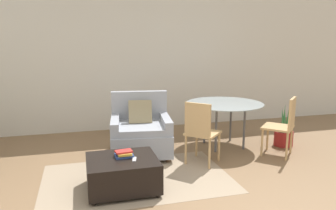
{
  "coord_description": "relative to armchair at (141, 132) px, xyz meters",
  "views": [
    {
      "loc": [
        -1.13,
        -2.84,
        1.72
      ],
      "look_at": [
        0.18,
        1.92,
        0.75
      ],
      "focal_mm": 35.0,
      "sensor_mm": 36.0,
      "label": 1
    }
  ],
  "objects": [
    {
      "name": "tv_remote_primary",
      "position": [
        -0.31,
        -1.26,
        0.04
      ],
      "size": [
        0.07,
        0.14,
        0.01
      ],
      "color": "#B7B7BC",
      "rests_on": "ottoman"
    },
    {
      "name": "dining_chair_near_left",
      "position": [
        0.72,
        -0.67,
        0.17
      ],
      "size": [
        0.59,
        0.59,
        0.9
      ],
      "color": "tan",
      "rests_on": "ground_plane"
    },
    {
      "name": "book_stack",
      "position": [
        -0.41,
        -1.13,
        0.07
      ],
      "size": [
        0.22,
        0.17,
        0.08
      ],
      "color": "#2D478C",
      "rests_on": "ottoman"
    },
    {
      "name": "wall_back",
      "position": [
        0.25,
        1.56,
        1.03
      ],
      "size": [
        12.0,
        0.06,
        2.75
      ],
      "color": "beige",
      "rests_on": "ground_plane"
    },
    {
      "name": "dining_table",
      "position": [
        1.39,
        -0.0,
        0.32
      ],
      "size": [
        1.25,
        1.25,
        0.73
      ],
      "color": "#99A8AD",
      "rests_on": "ground_plane"
    },
    {
      "name": "area_rug",
      "position": [
        -0.22,
        -0.92,
        -0.34
      ],
      "size": [
        2.34,
        1.51,
        0.01
      ],
      "color": "gray",
      "rests_on": "ground_plane"
    },
    {
      "name": "ottoman",
      "position": [
        -0.44,
        -1.18,
        -0.13
      ],
      "size": [
        0.81,
        0.71,
        0.38
      ],
      "color": "black",
      "rests_on": "ground_plane"
    },
    {
      "name": "armchair",
      "position": [
        0.0,
        0.0,
        0.0
      ],
      "size": [
        1.0,
        1.01,
        0.93
      ],
      "color": "#999EA8",
      "rests_on": "ground_plane"
    },
    {
      "name": "potted_plant_small",
      "position": [
        2.37,
        -0.24,
        -0.17
      ],
      "size": [
        0.31,
        0.31,
        0.69
      ],
      "color": "maroon",
      "rests_on": "ground_plane"
    },
    {
      "name": "dining_chair_near_right",
      "position": [
        2.06,
        -0.67,
        0.17
      ],
      "size": [
        0.59,
        0.59,
        0.9
      ],
      "color": "tan",
      "rests_on": "ground_plane"
    }
  ]
}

